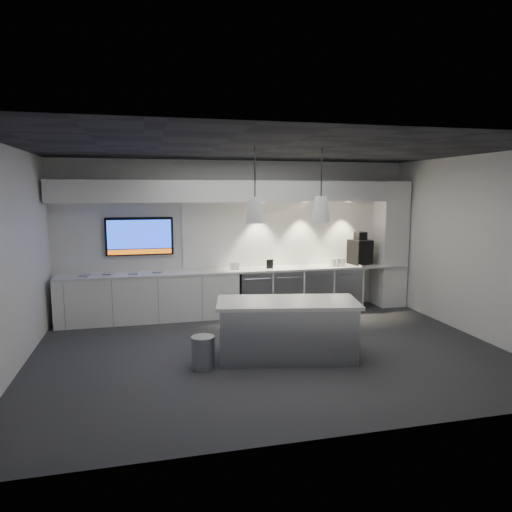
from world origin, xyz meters
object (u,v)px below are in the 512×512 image
object	(u,v)px
wall_tv	(140,236)
island	(287,329)
coffee_machine	(360,251)
bin	(203,352)

from	to	relation	value
wall_tv	island	distance (m)	3.63
island	coffee_machine	xyz separation A→B (m)	(2.36, 2.52, 0.75)
island	bin	bearing A→B (deg)	-164.02
coffee_machine	island	bearing A→B (deg)	-142.62
wall_tv	bin	size ratio (longest dim) A/B	2.79
wall_tv	island	bearing A→B (deg)	-53.32
island	bin	size ratio (longest dim) A/B	4.77
wall_tv	bin	xyz separation A→B (m)	(0.83, -2.87, -1.34)
wall_tv	island	xyz separation A→B (m)	(2.06, -2.77, -1.13)
wall_tv	bin	bearing A→B (deg)	-73.86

